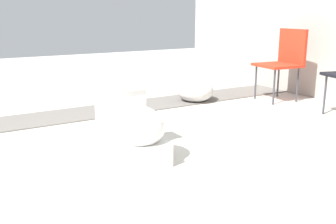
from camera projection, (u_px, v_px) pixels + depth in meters
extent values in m
plane|color=#B7B2A8|center=(84.00, 154.00, 2.90)|extent=(14.00, 14.00, 0.00)
cube|color=#605B56|center=(92.00, 112.00, 4.11)|extent=(0.56, 8.00, 0.01)
cube|color=white|center=(132.00, 146.00, 2.82)|extent=(0.62, 0.37, 0.17)
ellipsoid|color=white|center=(138.00, 126.00, 2.69)|extent=(0.46, 0.38, 0.28)
cylinder|color=white|center=(137.00, 118.00, 2.68)|extent=(0.41, 0.41, 0.03)
cube|color=white|center=(121.00, 108.00, 2.94)|extent=(0.20, 0.35, 0.30)
cube|color=white|center=(120.00, 86.00, 2.90)|extent=(0.22, 0.37, 0.04)
cylinder|color=silver|center=(130.00, 82.00, 2.93)|extent=(0.02, 0.02, 0.01)
cube|color=red|center=(277.00, 65.00, 4.59)|extent=(0.49, 0.49, 0.03)
cube|color=red|center=(292.00, 46.00, 4.62)|extent=(0.44, 0.09, 0.40)
cylinder|color=#38383D|center=(274.00, 87.00, 4.43)|extent=(0.02, 0.02, 0.40)
cylinder|color=#38383D|center=(256.00, 82.00, 4.73)|extent=(0.02, 0.02, 0.40)
cylinder|color=#38383D|center=(297.00, 85.00, 4.56)|extent=(0.02, 0.02, 0.40)
cylinder|color=#38383D|center=(278.00, 80.00, 4.86)|extent=(0.02, 0.02, 0.40)
cylinder|color=#38383D|center=(325.00, 95.00, 4.00)|extent=(0.02, 0.02, 0.40)
ellipsoid|color=#B7B2AD|center=(195.00, 91.00, 4.59)|extent=(0.54, 0.55, 0.26)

